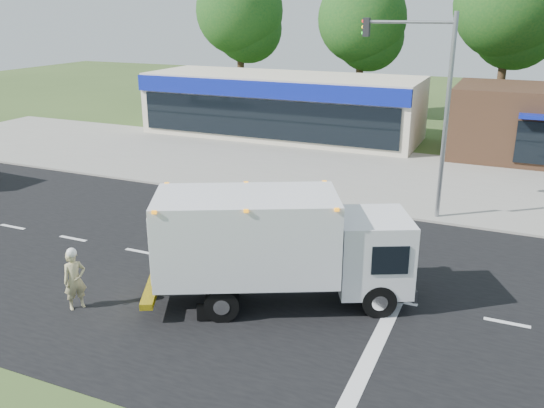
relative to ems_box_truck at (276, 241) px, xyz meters
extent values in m
plane|color=#385123|center=(0.23, 1.40, -1.90)|extent=(120.00, 120.00, 0.00)
cube|color=black|center=(0.23, 1.40, -1.89)|extent=(60.00, 14.00, 0.02)
cube|color=gray|center=(0.23, 9.60, -1.84)|extent=(60.00, 2.40, 0.12)
cube|color=gray|center=(0.23, 15.40, -1.89)|extent=(60.00, 9.00, 0.02)
cube|color=silver|center=(-11.77, 1.40, -1.88)|extent=(1.20, 0.15, 0.01)
cube|color=silver|center=(-8.77, 1.40, -1.88)|extent=(1.20, 0.15, 0.01)
cube|color=silver|center=(-5.77, 1.40, -1.88)|extent=(1.20, 0.15, 0.01)
cube|color=silver|center=(-2.77, 1.40, -1.88)|extent=(1.20, 0.15, 0.01)
cube|color=silver|center=(0.23, 1.40, -1.88)|extent=(1.20, 0.15, 0.01)
cube|color=silver|center=(3.23, 1.40, -1.88)|extent=(1.20, 0.15, 0.01)
cube|color=silver|center=(6.23, 1.40, -1.88)|extent=(1.20, 0.15, 0.01)
cube|color=silver|center=(3.23, -1.60, -1.88)|extent=(0.40, 7.00, 0.01)
cube|color=black|center=(-0.73, -0.36, -1.20)|extent=(4.94, 3.10, 0.35)
cube|color=silver|center=(2.46, 1.21, -0.35)|extent=(2.75, 2.81, 2.10)
cube|color=black|center=(3.32, 1.62, -0.15)|extent=(0.97, 1.77, 0.90)
cube|color=white|center=(-0.73, -0.36, 0.20)|extent=(5.55, 4.36, 2.35)
cube|color=silver|center=(-3.00, -1.47, 0.15)|extent=(0.93, 1.83, 1.90)
cube|color=yellow|center=(-3.16, -1.55, -1.35)|extent=(1.37, 2.31, 0.18)
cube|color=orange|center=(-0.73, -0.36, 1.36)|extent=(5.39, 4.31, 0.08)
cylinder|color=black|center=(2.09, 2.08, -1.42)|extent=(1.00, 0.69, 0.96)
cylinder|color=black|center=(2.93, 0.37, -1.42)|extent=(1.00, 0.69, 0.96)
cylinder|color=black|center=(-1.80, 0.23, -1.42)|extent=(1.00, 0.69, 0.96)
cylinder|color=black|center=(-0.92, -1.57, -1.42)|extent=(1.00, 0.69, 0.96)
imported|color=tan|center=(-5.03, -2.58, -1.03)|extent=(0.69, 0.76, 1.74)
sphere|color=white|center=(-5.03, -2.58, -0.19)|extent=(0.28, 0.28, 0.28)
cube|color=beige|center=(-8.77, 21.40, 0.10)|extent=(18.00, 6.00, 4.00)
cube|color=#0D1B91|center=(-8.77, 18.35, 1.50)|extent=(18.00, 0.30, 1.00)
cube|color=black|center=(-8.77, 18.35, -0.30)|extent=(17.00, 0.12, 2.40)
cylinder|color=gray|center=(3.23, 9.00, 2.10)|extent=(0.18, 0.18, 8.00)
cylinder|color=gray|center=(1.53, 9.00, 5.70)|extent=(3.40, 0.12, 0.12)
cube|color=black|center=(-0.07, 9.00, 5.50)|extent=(0.25, 0.25, 0.70)
cylinder|color=#332114|center=(-15.77, 29.40, 1.78)|extent=(0.56, 0.56, 7.35)
sphere|color=#134517|center=(-15.77, 29.40, 5.98)|extent=(6.93, 6.93, 6.93)
sphere|color=#134517|center=(-15.27, 29.90, 4.61)|extent=(5.46, 5.46, 5.46)
cylinder|color=#332114|center=(-5.77, 29.40, 1.53)|extent=(0.56, 0.56, 6.86)
sphere|color=#134517|center=(-5.77, 29.40, 5.45)|extent=(6.47, 6.47, 6.47)
sphere|color=#134517|center=(-5.27, 29.90, 4.18)|extent=(5.10, 5.10, 5.10)
cylinder|color=#332114|center=(4.23, 29.40, 2.02)|extent=(0.56, 0.56, 7.84)
sphere|color=#134517|center=(4.23, 29.40, 6.50)|extent=(7.39, 7.39, 7.39)
sphere|color=#134517|center=(4.73, 29.90, 5.04)|extent=(5.82, 5.82, 5.82)
camera|label=1|loc=(5.88, -13.71, 6.21)|focal=38.00mm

